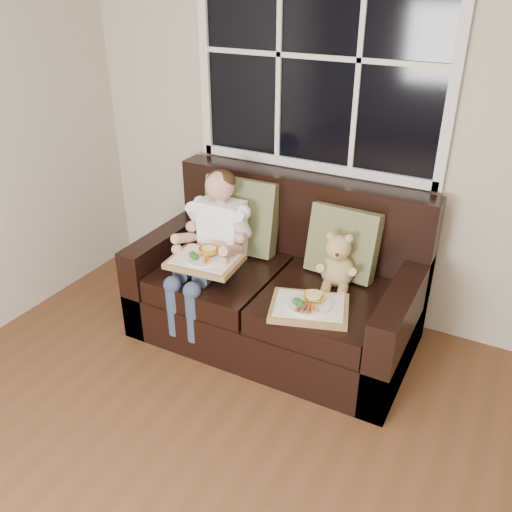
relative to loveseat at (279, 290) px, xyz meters
The scene contains 9 objects.
room_walls 2.47m from the loveseat, 73.21° to the right, with size 4.52×5.02×2.71m.
window_back 1.42m from the loveseat, 90.00° to the left, with size 1.62×0.04×1.37m.
loveseat is the anchor object (origin of this frame).
pillow_left 0.55m from the loveseat, 156.88° to the left, with size 0.50×0.25×0.50m.
pillow_right 0.51m from the loveseat, 24.18° to the left, with size 0.43×0.22×0.43m.
child 0.54m from the loveseat, 163.07° to the right, with size 0.40×0.60×0.91m.
teddy_bear 0.46m from the loveseat, ahead, with size 0.23×0.28×0.35m.
tray_left 0.53m from the loveseat, 141.91° to the right, with size 0.44×0.35×0.09m.
tray_right 0.49m from the loveseat, 44.12° to the right, with size 0.50×0.43×0.10m.
Camera 1 is at (0.62, -0.62, 2.11)m, focal length 38.00 mm.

